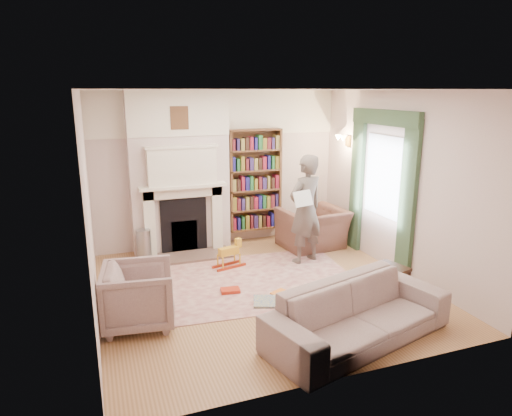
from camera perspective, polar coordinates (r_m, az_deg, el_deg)
name	(u,v)px	position (r m, az deg, el deg)	size (l,w,h in m)	color
floor	(262,289)	(6.71, 0.74, -10.06)	(4.50, 4.50, 0.00)	olive
ceiling	(263,89)	(6.11, 0.83, 14.59)	(4.50, 4.50, 0.00)	white
wall_back	(219,169)	(8.37, -4.69, 4.89)	(4.50, 4.50, 0.00)	beige
wall_front	(348,245)	(4.31, 11.43, -4.61)	(4.50, 4.50, 0.00)	beige
wall_left	(89,209)	(5.88, -20.20, -0.08)	(4.50, 4.50, 0.00)	beige
wall_right	(399,184)	(7.35, 17.45, 2.93)	(4.50, 4.50, 0.00)	beige
fireplace	(180,174)	(8.01, -9.49, 4.21)	(1.70, 0.58, 2.80)	beige
bookcase	(255,180)	(8.48, -0.17, 3.52)	(1.00, 0.24, 1.85)	brown
window	(383,176)	(7.65, 15.59, 3.87)	(0.02, 0.90, 1.30)	silver
curtain_left	(408,201)	(7.13, 18.45, 0.86)	(0.07, 0.32, 2.40)	#2C442C
curtain_right	(357,183)	(8.24, 12.48, 3.03)	(0.07, 0.32, 2.40)	#2C442C
pelmet	(385,117)	(7.51, 15.79, 10.84)	(0.09, 1.70, 0.24)	#2C442C
wall_sconce	(339,142)	(8.39, 10.29, 8.18)	(0.20, 0.24, 0.24)	gold
rug	(260,280)	(6.98, 0.53, -9.02)	(2.81, 2.16, 0.01)	beige
armchair_reading	(313,228)	(8.34, 7.10, -2.56)	(1.10, 0.96, 0.72)	#4E3329
armchair_left	(139,296)	(5.79, -14.45, -10.56)	(0.82, 0.84, 0.76)	#B19E92
sofa	(359,313)	(5.45, 12.71, -12.72)	(2.26, 0.89, 0.66)	#A29A85
man_reading	(306,209)	(7.49, 6.22, -0.18)	(0.66, 0.43, 1.81)	#5C514A
newspaper	(303,199)	(7.19, 5.89, 1.19)	(0.36, 0.02, 0.25)	white
coffee_table	(381,284)	(6.53, 15.33, -9.19)	(0.70, 0.45, 0.45)	#311A11
paraffin_heater	(144,246)	(7.87, -13.82, -4.58)	(0.24, 0.24, 0.55)	#929399
rocking_horse	(229,254)	(7.39, -3.42, -5.77)	(0.53, 0.21, 0.46)	gold
board_game	(267,301)	(6.28, 1.39, -11.60)	(0.36, 0.36, 0.03)	gold
game_box_lid	(230,290)	(6.59, -3.23, -10.23)	(0.27, 0.18, 0.04)	#B02A14
comic_annuals	(286,297)	(6.44, 3.77, -10.99)	(0.47, 0.61, 0.02)	red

